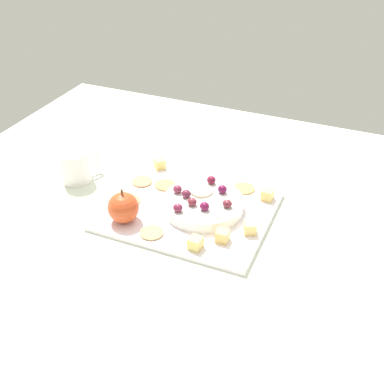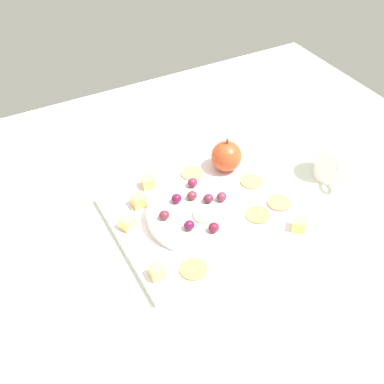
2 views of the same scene
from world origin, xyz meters
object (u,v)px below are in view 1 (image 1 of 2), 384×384
object	(u,v)px
serving_dish	(203,204)
cup	(76,166)
grape_1	(228,203)
grape_2	(204,206)
cheese_cube_2	(250,228)
cheese_cube_4	(222,236)
cracker_0	(152,233)
grape_3	(177,189)
cracker_3	(165,185)
grape_5	(186,194)
platter	(188,210)
grape_7	(178,208)
cracker_1	(130,201)
apple_slice_0	(201,191)
grape_6	(211,180)
cheese_cube_0	(196,243)
cheese_cube_1	(160,164)
cheese_cube_3	(268,195)
cracker_2	(244,189)
cracker_4	(142,182)
grape_4	(222,189)
apple_whole	(123,208)
grape_0	(192,202)

from	to	relation	value
serving_dish	cup	distance (cm)	32.74
grape_1	grape_2	bearing A→B (deg)	-142.44
serving_dish	cheese_cube_2	distance (cm)	12.19
cheese_cube_4	cracker_0	world-z (taller)	cheese_cube_4
cheese_cube_4	grape_3	xyz separation A→B (cm)	(-13.48, 8.61, 2.15)
cracker_3	grape_5	size ratio (longest dim) A/B	2.38
platter	grape_7	distance (cm)	6.61
cracker_1	apple_slice_0	distance (cm)	15.81
grape_6	grape_7	world-z (taller)	same
cracker_1	cup	size ratio (longest dim) A/B	0.49
cheese_cube_0	grape_2	world-z (taller)	grape_2
serving_dish	apple_slice_0	world-z (taller)	apple_slice_0
platter	cheese_cube_2	world-z (taller)	cheese_cube_2
cheese_cube_1	grape_7	bearing A→B (deg)	-53.82
cheese_cube_3	grape_2	world-z (taller)	grape_2
cheese_cube_4	cracker_2	distance (cm)	19.16
cheese_cube_0	cracker_0	distance (cm)	9.85
cracker_4	apple_slice_0	distance (cm)	15.79
cheese_cube_0	grape_1	distance (cm)	12.67
cracker_0	cracker_4	xyz separation A→B (cm)	(-10.67, 16.05, 0.00)
cracker_1	grape_4	xyz separation A→B (cm)	(18.64, 7.61, 3.19)
apple_whole	cheese_cube_4	bearing A→B (deg)	4.72
grape_5	grape_4	bearing A→B (deg)	36.09
grape_0	grape_4	bearing A→B (deg)	58.10
grape_0	cracker_0	bearing A→B (deg)	-118.73
grape_2	cup	bearing A→B (deg)	172.41
cheese_cube_4	cracker_4	bearing A→B (deg)	152.67
cheese_cube_3	cracker_2	world-z (taller)	cheese_cube_3
grape_0	grape_2	bearing A→B (deg)	-11.62
apple_slice_0	grape_3	bearing A→B (deg)	-153.84
cheese_cube_3	grape_7	world-z (taller)	grape_7
grape_1	grape_7	size ratio (longest dim) A/B	1.00
cracker_1	grape_1	xyz separation A→B (cm)	(21.36, 3.51, 3.09)
grape_5	apple_whole	bearing A→B (deg)	-136.61
cheese_cube_1	cup	size ratio (longest dim) A/B	0.25
cracker_0	cracker_4	bearing A→B (deg)	123.62
cheese_cube_2	grape_4	size ratio (longest dim) A/B	1.21
cheese_cube_2	cracker_2	xyz separation A→B (cm)	(-5.88, 14.57, -1.01)
cheese_cube_1	platter	bearing A→B (deg)	-43.67
cracker_1	cracker_3	world-z (taller)	same
cheese_cube_1	serving_dish	bearing A→B (deg)	-35.93
grape_3	grape_2	bearing A→B (deg)	-25.79
cheese_cube_3	grape_1	size ratio (longest dim) A/B	1.21
grape_7	grape_1	bearing A→B (deg)	33.48
apple_whole	cheese_cube_4	world-z (taller)	apple_whole
cheese_cube_0	cup	world-z (taller)	cup
platter	serving_dish	size ratio (longest dim) A/B	2.02
cheese_cube_1	cheese_cube_2	distance (cm)	31.61
cheese_cube_0	cheese_cube_2	xyz separation A→B (cm)	(8.12, 8.61, 0.00)
grape_5	grape_6	world-z (taller)	grape_6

